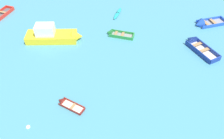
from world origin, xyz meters
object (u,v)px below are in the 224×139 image
kayak_turquoise_far_right (118,13)px  rowboat_maroon_near_right (66,103)px  rowboat_blue_center (204,24)px  mooring_buoy_far_field (28,127)px  motor_launch_yellow_cluster_outer (55,35)px  rowboat_green_back_row_left (115,34)px  rowboat_deep_blue_back_row_right (195,45)px

kayak_turquoise_far_right → rowboat_maroon_near_right: rowboat_maroon_near_right is taller
rowboat_maroon_near_right → kayak_turquoise_far_right: bearing=68.9°
rowboat_blue_center → mooring_buoy_far_field: (-19.79, -13.92, -0.21)m
rowboat_blue_center → mooring_buoy_far_field: size_ratio=12.71×
kayak_turquoise_far_right → rowboat_blue_center: bearing=-17.1°
motor_launch_yellow_cluster_outer → kayak_turquoise_far_right: 9.58m
rowboat_green_back_row_left → kayak_turquoise_far_right: bearing=81.6°
motor_launch_yellow_cluster_outer → rowboat_deep_blue_back_row_right: motor_launch_yellow_cluster_outer is taller
kayak_turquoise_far_right → rowboat_green_back_row_left: rowboat_green_back_row_left is taller
motor_launch_yellow_cluster_outer → mooring_buoy_far_field: motor_launch_yellow_cluster_outer is taller
rowboat_deep_blue_back_row_right → mooring_buoy_far_field: 19.76m
rowboat_deep_blue_back_row_right → mooring_buoy_far_field: size_ratio=13.32×
motor_launch_yellow_cluster_outer → kayak_turquoise_far_right: bearing=34.9°
rowboat_deep_blue_back_row_right → rowboat_blue_center: size_ratio=1.05×
motor_launch_yellow_cluster_outer → mooring_buoy_far_field: size_ratio=18.78×
rowboat_blue_center → rowboat_deep_blue_back_row_right: bearing=-120.9°
rowboat_blue_center → rowboat_green_back_row_left: bearing=-172.8°
rowboat_maroon_near_right → mooring_buoy_far_field: bearing=-143.0°
rowboat_deep_blue_back_row_right → rowboat_blue_center: bearing=59.1°
rowboat_deep_blue_back_row_right → rowboat_maroon_near_right: bearing=-152.5°
mooring_buoy_far_field → rowboat_blue_center: bearing=35.1°
rowboat_maroon_near_right → rowboat_green_back_row_left: 11.47m
rowboat_maroon_near_right → mooring_buoy_far_field: size_ratio=7.42×
rowboat_blue_center → rowboat_maroon_near_right: bearing=-145.2°
motor_launch_yellow_cluster_outer → rowboat_maroon_near_right: motor_launch_yellow_cluster_outer is taller
kayak_turquoise_far_right → rowboat_deep_blue_back_row_right: bearing=-42.1°
rowboat_green_back_row_left → rowboat_maroon_near_right: bearing=-116.6°
mooring_buoy_far_field → kayak_turquoise_far_right: bearing=63.2°
rowboat_maroon_near_right → rowboat_green_back_row_left: bearing=63.4°
rowboat_maroon_near_right → rowboat_deep_blue_back_row_right: bearing=27.5°
kayak_turquoise_far_right → rowboat_maroon_near_right: size_ratio=1.18×
rowboat_blue_center → motor_launch_yellow_cluster_outer: bearing=-173.8°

